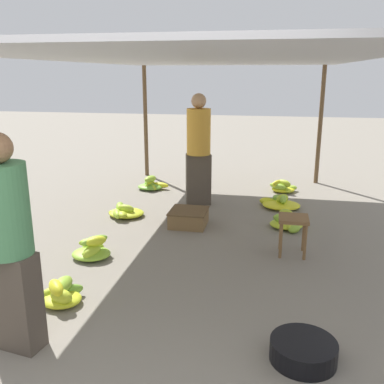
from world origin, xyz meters
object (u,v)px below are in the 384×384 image
at_px(stool, 293,225).
at_px(banana_pile_left_0, 151,185).
at_px(vendor_foreground, 8,242).
at_px(banana_pile_right_0, 287,223).
at_px(shopper_walking_mid, 199,148).
at_px(banana_pile_right_1, 280,203).
at_px(banana_pile_left_1, 124,212).
at_px(basin_black, 303,351).
at_px(banana_pile_left_2, 61,293).
at_px(banana_pile_right_2, 283,187).
at_px(crate_near, 189,218).
at_px(banana_pile_left_3, 92,249).

bearing_deg(stool, banana_pile_left_0, 134.28).
relative_size(vendor_foreground, banana_pile_right_0, 3.21).
bearing_deg(stool, banana_pile_right_0, 92.03).
relative_size(stool, shopper_walking_mid, 0.26).
distance_m(stool, banana_pile_right_1, 1.89).
relative_size(stool, banana_pile_left_1, 0.77).
relative_size(banana_pile_left_0, shopper_walking_mid, 0.33).
xyz_separation_m(vendor_foreground, shopper_walking_mid, (0.70, 4.01, 0.05)).
bearing_deg(banana_pile_right_1, banana_pile_left_1, -158.12).
xyz_separation_m(banana_pile_left_1, shopper_walking_mid, (0.98, 0.85, 0.85)).
height_order(basin_black, banana_pile_left_2, banana_pile_left_2).
bearing_deg(banana_pile_right_2, basin_black, -88.81).
xyz_separation_m(banana_pile_left_2, crate_near, (0.75, 2.30, 0.02)).
distance_m(basin_black, banana_pile_left_2, 2.21).
xyz_separation_m(vendor_foreground, stool, (2.15, 2.22, -0.51)).
height_order(banana_pile_right_2, crate_near, banana_pile_right_2).
bearing_deg(basin_black, banana_pile_left_1, 130.06).
xyz_separation_m(banana_pile_right_0, banana_pile_right_1, (-0.10, 0.97, -0.01)).
xyz_separation_m(vendor_foreground, basin_black, (2.17, 0.24, -0.80)).
bearing_deg(banana_pile_left_0, basin_black, -61.12).
bearing_deg(banana_pile_left_1, banana_pile_left_0, 91.14).
bearing_deg(banana_pile_left_2, banana_pile_right_1, 59.47).
bearing_deg(banana_pile_left_1, banana_pile_left_2, -83.52).
height_order(banana_pile_left_0, banana_pile_right_0, banana_pile_right_0).
relative_size(banana_pile_left_1, banana_pile_left_2, 1.41).
height_order(stool, banana_pile_right_1, stool).
height_order(stool, banana_pile_right_0, stool).
height_order(stool, banana_pile_left_2, stool).
bearing_deg(crate_near, banana_pile_right_0, 6.35).
relative_size(banana_pile_left_2, banana_pile_right_0, 0.81).
bearing_deg(stool, crate_near, 152.05).
distance_m(banana_pile_left_2, crate_near, 2.42).
distance_m(basin_black, banana_pile_left_1, 3.81).
bearing_deg(banana_pile_left_1, basin_black, -49.94).
bearing_deg(banana_pile_right_0, shopper_walking_mid, 147.67).
bearing_deg(banana_pile_left_2, banana_pile_right_0, 49.25).
bearing_deg(banana_pile_right_1, banana_pile_left_3, -131.90).
xyz_separation_m(vendor_foreground, banana_pile_left_3, (-0.13, 1.68, -0.77)).
relative_size(stool, banana_pile_right_1, 0.71).
distance_m(banana_pile_left_1, shopper_walking_mid, 1.56).
relative_size(banana_pile_left_2, banana_pile_right_2, 0.78).
bearing_deg(basin_black, vendor_foreground, -173.72).
bearing_deg(vendor_foreground, banana_pile_right_1, 63.66).
height_order(stool, crate_near, stool).
xyz_separation_m(banana_pile_right_1, crate_near, (-1.27, -1.12, 0.04)).
distance_m(banana_pile_left_2, banana_pile_right_0, 3.24).
relative_size(banana_pile_right_0, banana_pile_right_1, 0.80).
height_order(banana_pile_left_3, crate_near, banana_pile_left_3).
relative_size(vendor_foreground, banana_pile_right_1, 2.57).
distance_m(basin_black, shopper_walking_mid, 4.13).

